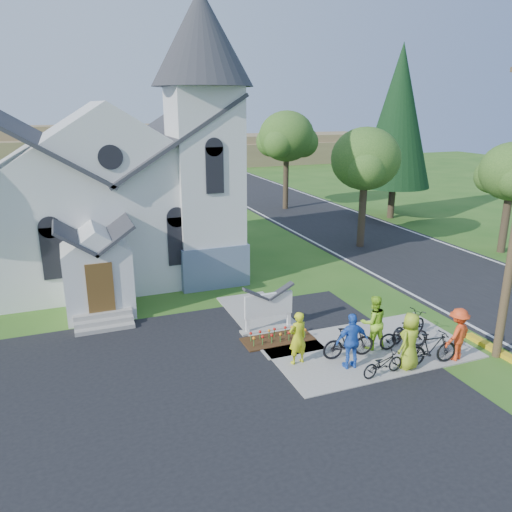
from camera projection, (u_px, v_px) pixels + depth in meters
name	position (u px, v px, depth m)	size (l,w,h in m)	color
ground	(339.00, 364.00, 16.58)	(120.00, 120.00, 0.00)	#2D5E1A
parking_lot	(133.00, 452.00, 12.36)	(20.00, 16.00, 0.02)	black
road	(355.00, 233.00, 33.41)	(8.00, 90.00, 0.02)	black
sidewalk	(369.00, 349.00, 17.53)	(7.00, 4.00, 0.05)	gray
church	(115.00, 169.00, 24.26)	(12.35, 12.00, 13.00)	silver
church_sign	(268.00, 305.00, 18.71)	(2.20, 0.40, 1.70)	gray
flower_bed	(278.00, 339.00, 18.20)	(2.60, 1.10, 0.07)	#35220E
tree_road_near	(365.00, 159.00, 28.70)	(4.00, 4.00, 7.05)	#362A1D
tree_road_mid	(287.00, 137.00, 39.40)	(4.40, 4.40, 7.80)	#362A1D
tree_road_far	(512.00, 172.00, 27.73)	(3.60, 3.60, 6.30)	#362A1D
conifer	(398.00, 117.00, 35.66)	(5.20, 5.20, 12.40)	#362A1D
distant_hills	(148.00, 151.00, 67.30)	(61.00, 10.00, 5.60)	olive
cyclist_0	(298.00, 338.00, 16.27)	(0.66, 0.43, 1.82)	#CED819
bike_0	(383.00, 363.00, 15.68)	(0.54, 1.54, 0.81)	black
cyclist_1	(373.00, 322.00, 17.28)	(0.95, 0.74, 1.95)	#9BDE29
bike_1	(349.00, 342.00, 16.73)	(0.52, 1.85, 1.11)	black
cyclist_2	(352.00, 341.00, 15.98)	(1.10, 0.46, 1.88)	blue
bike_2	(404.00, 335.00, 17.41)	(0.64, 1.84, 0.97)	black
cyclist_3	(458.00, 334.00, 16.54)	(1.17, 0.67, 1.81)	#F5471B
bike_3	(431.00, 349.00, 16.28)	(0.54, 1.90, 1.14)	black
cyclist_4	(410.00, 341.00, 15.97)	(0.93, 0.60, 1.90)	#9BB622
bike_4	(408.00, 326.00, 18.08)	(0.67, 1.92, 1.01)	black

